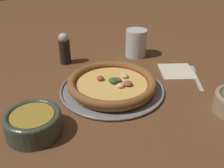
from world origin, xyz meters
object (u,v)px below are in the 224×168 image
(pizza_tray, at_px, (112,89))
(bowl_near, at_px, (33,122))
(pepper_shaker, at_px, (65,48))
(napkin, at_px, (177,71))
(drinking_cup, at_px, (136,43))
(fork, at_px, (195,76))
(pizza, at_px, (112,83))

(pizza_tray, bearing_deg, bowl_near, 17.86)
(bowl_near, xyz_separation_m, pepper_shaker, (-0.20, -0.34, 0.03))
(pizza_tray, bearing_deg, napkin, 179.30)
(pizza_tray, relative_size, drinking_cup, 3.06)
(pizza_tray, height_order, napkin, pizza_tray)
(pizza_tray, xyz_separation_m, drinking_cup, (-0.21, -0.19, 0.05))
(drinking_cup, bearing_deg, fork, 108.01)
(napkin, xyz_separation_m, fork, (-0.03, 0.05, -0.00))
(pizza_tray, height_order, pizza, pizza)
(pizza, bearing_deg, napkin, 179.31)
(pepper_shaker, bearing_deg, fork, 137.83)
(bowl_near, bearing_deg, fork, -176.98)
(napkin, bearing_deg, fork, 122.81)
(napkin, height_order, pepper_shaker, pepper_shaker)
(pizza_tray, relative_size, bowl_near, 2.36)
(drinking_cup, relative_size, pepper_shaker, 0.90)
(bowl_near, relative_size, fork, 0.84)
(pizza, bearing_deg, pepper_shaker, -78.16)
(drinking_cup, xyz_separation_m, napkin, (-0.05, 0.19, -0.05))
(napkin, xyz_separation_m, pepper_shaker, (0.31, -0.26, 0.05))
(bowl_near, height_order, pepper_shaker, pepper_shaker)
(pepper_shaker, bearing_deg, drinking_cup, 165.54)
(pizza, height_order, bowl_near, bowl_near)
(pizza, bearing_deg, fork, 169.44)
(bowl_near, bearing_deg, pizza_tray, -162.14)
(pepper_shaker, bearing_deg, pizza_tray, 101.77)
(pizza_tray, relative_size, pizza, 1.18)
(drinking_cup, height_order, pepper_shaker, pepper_shaker)
(fork, bearing_deg, pepper_shaker, 80.02)
(pizza_tray, distance_m, drinking_cup, 0.29)
(pizza_tray, xyz_separation_m, bowl_near, (0.26, 0.08, 0.03))
(pizza_tray, bearing_deg, drinking_cup, -138.15)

